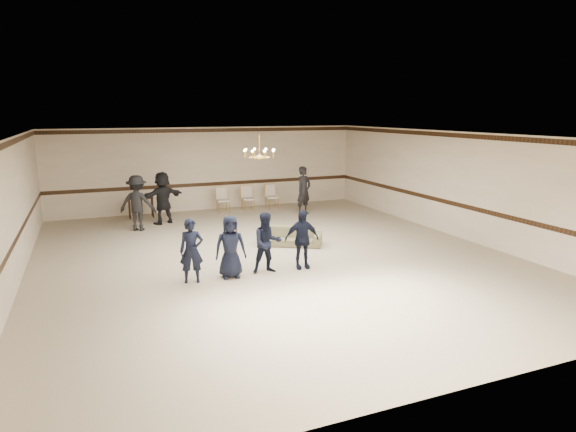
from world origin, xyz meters
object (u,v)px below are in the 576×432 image
boy_c (267,243)px  settee (290,236)px  chandelier (259,145)px  adult_right (304,191)px  boy_a (191,251)px  adult_mid (163,198)px  boy_b (230,247)px  boy_d (302,239)px  adult_left (137,203)px  console_table (141,207)px  banquet_chair_right (272,197)px  banquet_chair_left (223,200)px  banquet_chair_mid (248,198)px

boy_c → settee: (1.45, 2.06, -0.47)m
chandelier → adult_right: size_ratio=0.52×
chandelier → boy_a: chandelier is taller
boy_a → settee: (3.25, 2.06, -0.47)m
boy_a → adult_mid: adult_mid is taller
adult_mid → adult_right: size_ratio=1.00×
boy_b → boy_d: bearing=8.2°
adult_left → boy_d: bearing=144.6°
boy_c → adult_mid: adult_mid is taller
console_table → settee: bearing=-52.3°
boy_d → banquet_chair_right: size_ratio=1.54×
banquet_chair_left → adult_right: bearing=-26.4°
boy_d → adult_left: adult_left is taller
boy_c → console_table: boy_c is taller
boy_c → console_table: size_ratio=1.63×
chandelier → boy_a: 3.88m
chandelier → boy_a: (-2.39, -2.19, -2.14)m
boy_d → console_table: size_ratio=1.63×
chandelier → banquet_chair_left: chandelier is taller
settee → adult_left: (-3.87, 3.52, 0.64)m
boy_b → banquet_chair_left: bearing=84.7°
boy_a → boy_b: (0.90, 0.00, 0.00)m
adult_mid → console_table: adult_mid is taller
chandelier → adult_left: 4.94m
boy_c → adult_mid: 6.47m
settee → banquet_chair_right: 5.50m
chandelier → banquet_chair_left: 5.72m
adult_left → adult_right: bearing=-153.3°
boy_c → chandelier: bearing=80.2°
adult_right → console_table: (-5.72, 1.69, -0.52)m
boy_d → adult_right: 6.47m
boy_b → boy_d: 1.80m
boy_c → adult_mid: (-1.52, 6.28, 0.17)m
chandelier → adult_left: chandelier is taller
console_table → chandelier: bearing=-58.6°
boy_d → adult_right: size_ratio=0.81×
chandelier → settee: chandelier is taller
boy_b → banquet_chair_mid: boy_b is taller
boy_a → console_table: boy_a is taller
boy_a → banquet_chair_right: size_ratio=1.54×
boy_b → settee: 3.16m
adult_mid → boy_c: bearing=81.9°
boy_d → banquet_chair_mid: (0.96, 7.37, -0.26)m
boy_a → adult_left: (-0.62, 5.58, 0.17)m
boy_c → banquet_chair_left: boy_c is taller
settee → boy_b: bearing=-109.5°
boy_a → banquet_chair_mid: 8.24m
banquet_chair_left → adult_mid: bearing=-153.1°
boy_d → adult_mid: 6.74m
boy_a → boy_c: 1.80m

